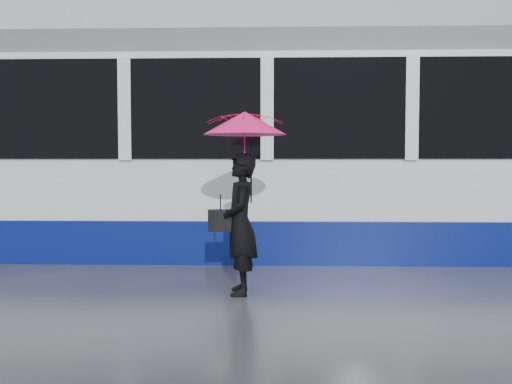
{
  "coord_description": "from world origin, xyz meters",
  "views": [
    {
      "loc": [
        0.1,
        -6.71,
        1.45
      ],
      "look_at": [
        -0.12,
        0.0,
        1.1
      ],
      "focal_mm": 40.0,
      "sensor_mm": 36.0,
      "label": 1
    }
  ],
  "objects": [
    {
      "name": "woman",
      "position": [
        -0.28,
        -0.5,
        0.78
      ],
      "size": [
        0.43,
        0.6,
        1.55
      ],
      "primitive_type": "imported",
      "rotation": [
        0.0,
        0.0,
        -1.47
      ],
      "color": "black",
      "rests_on": "ground"
    },
    {
      "name": "handbag",
      "position": [
        -0.5,
        -0.48,
        0.81
      ],
      "size": [
        0.29,
        0.15,
        0.42
      ],
      "rotation": [
        0.0,
        0.0,
        0.1
      ],
      "color": "black",
      "rests_on": "ground"
    },
    {
      "name": "rails",
      "position": [
        0.0,
        2.5,
        0.01
      ],
      "size": [
        34.0,
        1.51,
        0.02
      ],
      "color": "#3F3D38",
      "rests_on": "ground"
    },
    {
      "name": "tram",
      "position": [
        -3.51,
        2.5,
        1.64
      ],
      "size": [
        26.0,
        2.56,
        3.35
      ],
      "color": "white",
      "rests_on": "ground"
    },
    {
      "name": "umbrella",
      "position": [
        -0.23,
        -0.5,
        1.7
      ],
      "size": [
        1.0,
        1.0,
        1.05
      ],
      "rotation": [
        0.0,
        0.0,
        0.1
      ],
      "color": "#E01258",
      "rests_on": "ground"
    },
    {
      "name": "ground",
      "position": [
        0.0,
        0.0,
        0.0
      ],
      "size": [
        90.0,
        90.0,
        0.0
      ],
      "primitive_type": "plane",
      "color": "#2F2F35",
      "rests_on": "ground"
    }
  ]
}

